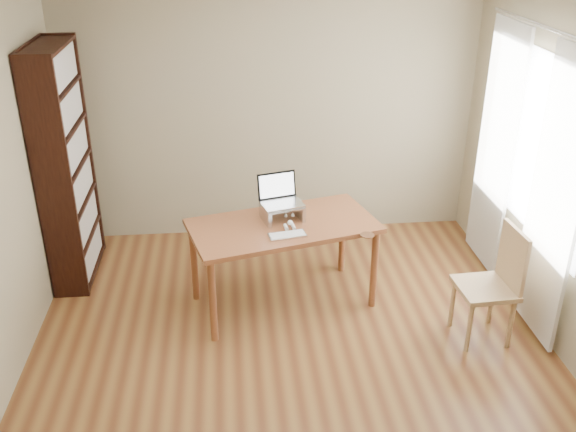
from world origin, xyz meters
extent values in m
cube|color=#572E16|center=(0.00, 0.00, -0.01)|extent=(4.00, 4.50, 0.02)
cube|color=gray|center=(0.00, 2.26, 1.30)|extent=(4.00, 0.02, 2.60)
cube|color=white|center=(1.98, 0.80, 1.40)|extent=(0.01, 1.80, 1.40)
cube|color=black|center=(-1.84, 1.12, 1.05)|extent=(0.30, 0.04, 2.10)
cube|color=black|center=(-1.84, 1.98, 1.05)|extent=(0.30, 0.04, 2.10)
cube|color=black|center=(-1.98, 1.55, 1.05)|extent=(0.02, 0.90, 2.10)
cube|color=black|center=(-1.84, 1.55, 0.03)|extent=(0.30, 0.84, 0.02)
cube|color=black|center=(-1.81, 1.55, 0.20)|extent=(0.20, 0.78, 0.28)
cube|color=black|center=(-1.84, 1.55, 0.37)|extent=(0.30, 0.84, 0.03)
cube|color=black|center=(-1.81, 1.55, 0.54)|extent=(0.20, 0.78, 0.28)
cube|color=black|center=(-1.84, 1.55, 0.71)|extent=(0.30, 0.84, 0.02)
cube|color=black|center=(-1.81, 1.55, 0.88)|extent=(0.20, 0.78, 0.28)
cube|color=black|center=(-1.84, 1.55, 1.05)|extent=(0.30, 0.84, 0.02)
cube|color=black|center=(-1.81, 1.55, 1.22)|extent=(0.20, 0.78, 0.28)
cube|color=black|center=(-1.84, 1.55, 1.39)|extent=(0.30, 0.84, 0.02)
cube|color=black|center=(-1.81, 1.55, 1.56)|extent=(0.20, 0.78, 0.28)
cube|color=black|center=(-1.84, 1.55, 1.73)|extent=(0.30, 0.84, 0.02)
cube|color=black|center=(-1.81, 1.55, 1.90)|extent=(0.20, 0.78, 0.28)
cube|color=black|center=(-1.84, 1.55, 2.07)|extent=(0.30, 0.84, 0.03)
cube|color=white|center=(1.92, 0.25, 1.15)|extent=(0.03, 0.70, 2.20)
cube|color=white|center=(1.92, 1.35, 1.15)|extent=(0.03, 0.70, 2.20)
cylinder|color=silver|center=(1.92, 0.80, 2.28)|extent=(0.03, 1.90, 0.03)
cube|color=brown|center=(-0.01, 0.85, 0.73)|extent=(1.64, 1.11, 0.04)
cylinder|color=brown|center=(-0.70, 1.17, 0.35)|extent=(0.06, 0.06, 0.71)
cylinder|color=brown|center=(0.68, 1.17, 0.35)|extent=(0.06, 0.06, 0.71)
cylinder|color=brown|center=(-0.70, 0.54, 0.35)|extent=(0.06, 0.06, 0.71)
cylinder|color=brown|center=(0.68, 0.54, 0.35)|extent=(0.06, 0.06, 0.71)
cube|color=silver|center=(-0.15, 0.93, 0.81)|extent=(0.03, 0.25, 0.12)
cube|color=silver|center=(0.14, 0.93, 0.81)|extent=(0.03, 0.25, 0.12)
cube|color=silver|center=(-0.01, 0.93, 0.88)|extent=(0.32, 0.25, 0.01)
cube|color=silver|center=(-0.01, 0.93, 0.89)|extent=(0.37, 0.30, 0.02)
cube|color=black|center=(-0.01, 1.07, 1.01)|extent=(0.33, 0.13, 0.22)
cube|color=white|center=(-0.01, 1.06, 1.01)|extent=(0.30, 0.11, 0.19)
cube|color=silver|center=(0.00, 0.63, 0.76)|extent=(0.31, 0.18, 0.02)
cube|color=silver|center=(0.00, 0.63, 0.77)|extent=(0.29, 0.15, 0.00)
cylinder|color=#54351C|center=(0.63, 0.59, 0.75)|extent=(0.11, 0.11, 0.01)
ellipsoid|color=#443D35|center=(0.02, 0.96, 0.81)|extent=(0.16, 0.36, 0.12)
ellipsoid|color=#443D35|center=(0.02, 1.07, 0.81)|extent=(0.14, 0.15, 0.11)
ellipsoid|color=#443D35|center=(0.02, 0.77, 0.83)|extent=(0.09, 0.09, 0.09)
ellipsoid|color=silver|center=(0.02, 0.81, 0.80)|extent=(0.08, 0.08, 0.07)
sphere|color=silver|center=(0.02, 0.74, 0.82)|extent=(0.04, 0.04, 0.04)
cone|color=#443D35|center=(-0.01, 0.78, 0.87)|extent=(0.03, 0.04, 0.04)
cone|color=#443D35|center=(0.05, 0.78, 0.87)|extent=(0.03, 0.04, 0.04)
cylinder|color=silver|center=(-0.01, 0.76, 0.76)|extent=(0.03, 0.08, 0.03)
cylinder|color=silver|center=(0.05, 0.76, 0.76)|extent=(0.03, 0.08, 0.03)
cylinder|color=#443D35|center=(0.11, 1.09, 0.77)|extent=(0.13, 0.19, 0.03)
cube|color=tan|center=(1.48, 0.22, 0.44)|extent=(0.44, 0.44, 0.04)
cylinder|color=tan|center=(1.32, 0.05, 0.22)|extent=(0.04, 0.04, 0.44)
cylinder|color=tan|center=(1.65, 0.05, 0.22)|extent=(0.04, 0.04, 0.44)
cylinder|color=tan|center=(1.32, 0.39, 0.22)|extent=(0.04, 0.04, 0.44)
cylinder|color=tan|center=(1.65, 0.39, 0.22)|extent=(0.04, 0.04, 0.44)
cube|color=tan|center=(1.67, 0.22, 0.69)|extent=(0.05, 0.39, 0.49)
camera|label=1|loc=(-0.42, -3.78, 3.07)|focal=40.00mm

